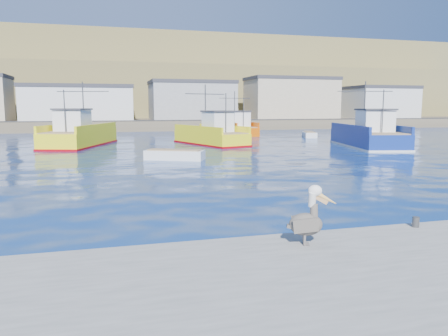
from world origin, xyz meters
The scene contains 10 objects.
ground centered at (0.00, 0.00, 0.00)m, with size 260.00×260.00×0.00m, color #071254.
dock_bollards centered at (0.60, -3.40, 0.65)m, with size 36.20×0.20×0.30m.
far_shore centered at (0.00, 109.20, 8.98)m, with size 200.00×81.00×24.00m.
trawler_yellow_a centered at (-8.21, 32.81, 1.08)m, with size 7.55×12.60×6.60m.
trawler_yellow_b centered at (5.19, 30.98, 0.98)m, with size 6.49×10.76×6.37m.
trawler_blue centered at (19.61, 24.28, 1.07)m, with size 6.57×12.40×6.58m.
boat_orange centered at (12.29, 45.10, 1.06)m, with size 4.65×9.04×6.15m.
skiff_mid centered at (-0.64, 18.62, 0.30)m, with size 4.61×3.28×0.95m.
skiff_far centered at (20.13, 38.43, 0.29)m, with size 2.66×4.38×0.90m.
pelican centered at (-0.75, -4.07, 1.15)m, with size 1.22×0.75×1.53m.
Camera 1 is at (-5.54, -13.79, 3.95)m, focal length 35.00 mm.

